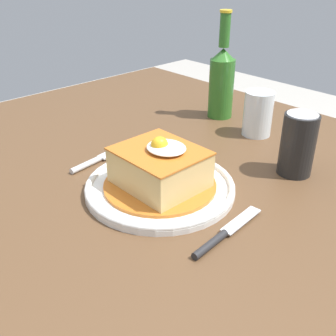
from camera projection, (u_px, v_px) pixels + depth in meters
The scene contains 8 objects.
dining_table at pixel (202, 216), 0.85m from camera, with size 1.38×0.95×0.77m.
main_plate at pixel (160, 186), 0.74m from camera, with size 0.27×0.27×0.02m.
sandwich_meal at pixel (160, 169), 0.72m from camera, with size 0.21×0.21×0.10m.
fork at pixel (94, 161), 0.83m from camera, with size 0.03×0.14×0.01m.
knife at pixel (220, 237), 0.61m from camera, with size 0.03×0.17×0.01m.
soda_can at pixel (298, 144), 0.77m from camera, with size 0.07×0.07×0.12m.
beer_bottle_green at pixel (222, 79), 1.03m from camera, with size 0.06×0.06×0.27m.
drinking_glass at pixel (258, 116), 0.95m from camera, with size 0.07×0.07×0.10m.
Camera 1 is at (0.46, -0.53, 1.16)m, focal length 43.17 mm.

